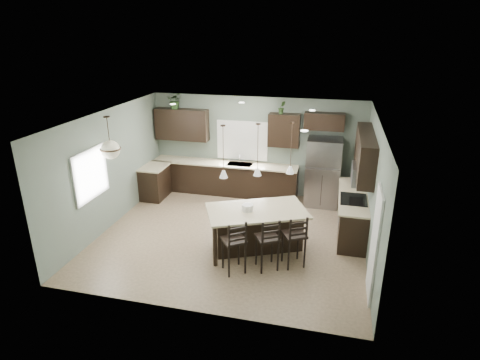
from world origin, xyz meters
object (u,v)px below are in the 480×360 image
refrigerator (323,172)px  bar_stool_center (267,243)px  bar_stool_left (234,246)px  kitchen_island (256,229)px  bar_stool_right (294,240)px  serving_dish (248,208)px  plant_back_left (175,101)px

refrigerator → bar_stool_center: 3.59m
bar_stool_left → refrigerator: bearing=31.7°
kitchen_island → bar_stool_right: bearing=-53.2°
refrigerator → kitchen_island: size_ratio=0.89×
bar_stool_left → bar_stool_right: bar_stool_left is taller
bar_stool_left → bar_stool_center: bearing=-13.1°
serving_dish → bar_stool_left: 0.99m
refrigerator → bar_stool_center: bearing=-104.5°
refrigerator → plant_back_left: size_ratio=3.98×
bar_stool_right → kitchen_island: bearing=122.4°
refrigerator → plant_back_left: bearing=176.8°
bar_stool_center → serving_dish: bearing=100.5°
bar_stool_center → plant_back_left: 5.38m
serving_dish → bar_stool_left: size_ratio=0.21×
kitchen_island → bar_stool_center: bearing=-87.6°
refrigerator → serving_dish: bearing=-117.0°
serving_dish → bar_stool_center: size_ratio=0.21×
refrigerator → bar_stool_left: refrigerator is taller
kitchen_island → bar_stool_center: (0.36, -0.72, 0.10)m
kitchen_island → bar_stool_right: bar_stool_right is taller
bar_stool_right → plant_back_left: 5.55m
refrigerator → bar_stool_right: refrigerator is taller
plant_back_left → bar_stool_center: bearing=-47.9°
bar_stool_center → kitchen_island: bearing=86.6°
kitchen_island → plant_back_left: bearing=110.6°
serving_dish → kitchen_island: bearing=24.4°
kitchen_island → bar_stool_center: 0.81m
refrigerator → bar_stool_right: size_ratio=1.62×
kitchen_island → plant_back_left: 4.73m
kitchen_island → bar_stool_right: 0.99m
plant_back_left → refrigerator: bearing=-3.2°
bar_stool_left → plant_back_left: 5.22m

